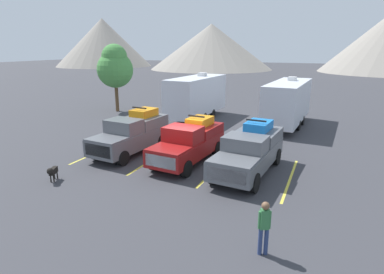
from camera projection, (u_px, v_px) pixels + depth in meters
ground_plane at (182, 165)px, 17.12m from camera, size 240.00×240.00×0.00m
pickup_truck_a at (132, 133)px, 18.88m from camera, size 2.47×5.47×2.60m
pickup_truck_b at (189, 142)px, 17.37m from camera, size 2.43×5.49×2.41m
pickup_truck_c at (250, 150)px, 15.86m from camera, size 2.55×5.83×2.52m
lot_stripe_a at (102, 150)px, 19.53m from camera, size 0.12×5.50×0.01m
lot_stripe_b at (155, 158)px, 18.11m from camera, size 0.12×5.50×0.01m
lot_stripe_c at (217, 168)px, 16.68m from camera, size 0.12×5.50×0.01m
lot_stripe_d at (290, 179)px, 15.26m from camera, size 0.12×5.50×0.01m
camper_trailer_a at (197, 95)px, 27.64m from camera, size 2.87×8.73×3.90m
camper_trailer_b at (288, 101)px, 24.95m from camera, size 2.81×9.16×3.77m
person_a at (264, 225)px, 9.47m from camera, size 0.36×0.29×1.74m
dog at (52, 171)px, 14.84m from camera, size 0.50×0.82×0.74m
tree_a at (115, 67)px, 30.22m from camera, size 3.39×3.39×6.36m
mountain_ridge at (288, 45)px, 84.17m from camera, size 138.82×40.47×15.77m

